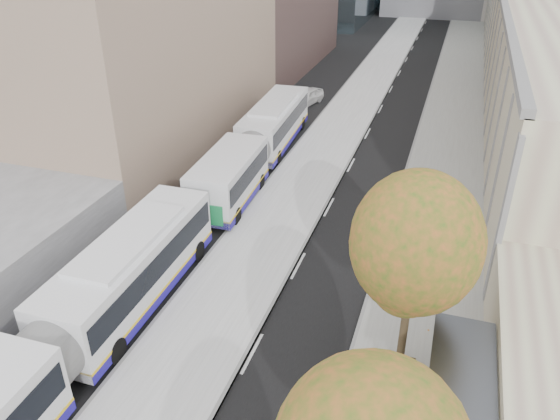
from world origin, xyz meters
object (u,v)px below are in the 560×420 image
at_px(bus_near, 73,331).
at_px(bus_shelter, 468,377).
at_px(bus_far, 258,143).
at_px(distant_car, 306,97).

bearing_deg(bus_near, bus_shelter, 5.67).
bearing_deg(bus_far, bus_near, -92.85).
bearing_deg(bus_shelter, bus_far, 127.35).
bearing_deg(bus_near, bus_far, 89.24).
bearing_deg(bus_far, bus_shelter, -55.40).
height_order(bus_near, bus_far, bus_near).
relative_size(bus_near, distant_car, 4.47).
distance_m(bus_near, bus_far, 18.46).
distance_m(bus_near, distant_car, 31.74).
relative_size(bus_shelter, distant_car, 1.11).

